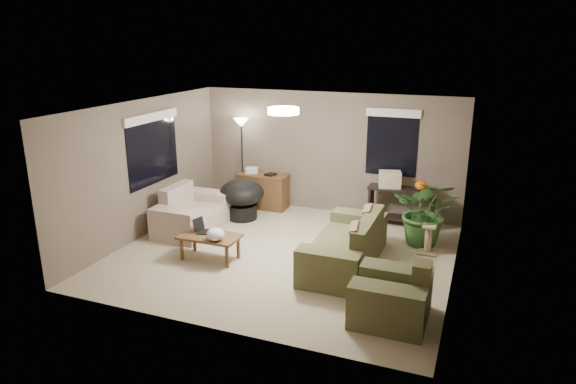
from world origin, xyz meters
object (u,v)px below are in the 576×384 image
at_px(papasan_chair, 242,197).
at_px(cat_scratching_post, 428,241).
at_px(floor_lamp, 241,133).
at_px(loveseat, 191,215).
at_px(houseplant, 426,219).
at_px(main_sofa, 347,248).
at_px(coffee_table, 210,239).
at_px(console_table, 401,204).
at_px(desk, 263,191).
at_px(armchair, 392,298).

relative_size(papasan_chair, cat_scratching_post, 2.32).
bearing_deg(floor_lamp, loveseat, -98.34).
bearing_deg(cat_scratching_post, houseplant, 104.94).
relative_size(main_sofa, cat_scratching_post, 4.40).
height_order(papasan_chair, cat_scratching_post, papasan_chair).
relative_size(loveseat, coffee_table, 1.60).
height_order(console_table, cat_scratching_post, console_table).
bearing_deg(main_sofa, cat_scratching_post, 39.90).
bearing_deg(floor_lamp, desk, -0.83).
bearing_deg(loveseat, houseplant, 11.49).
distance_m(armchair, desk, 4.99).
distance_m(armchair, floor_lamp, 5.49).
height_order(desk, console_table, same).
bearing_deg(main_sofa, desk, 138.30).
relative_size(armchair, coffee_table, 1.00).
xyz_separation_m(houseplant, cat_scratching_post, (0.10, -0.38, -0.26)).
relative_size(coffee_table, papasan_chair, 0.86).
distance_m(console_table, floor_lamp, 3.63).
height_order(main_sofa, papasan_chair, main_sofa).
bearing_deg(coffee_table, floor_lamp, 105.32).
bearing_deg(coffee_table, cat_scratching_post, 25.25).
distance_m(main_sofa, floor_lamp, 3.91).
distance_m(main_sofa, loveseat, 3.24).
bearing_deg(console_table, cat_scratching_post, -61.22).
bearing_deg(cat_scratching_post, coffee_table, -154.75).
bearing_deg(houseplant, console_table, 124.07).
distance_m(armchair, coffee_table, 3.26).
relative_size(armchair, cat_scratching_post, 2.00).
height_order(main_sofa, houseplant, houseplant).
distance_m(main_sofa, coffee_table, 2.27).
xyz_separation_m(armchair, console_table, (-0.49, 3.59, 0.14)).
bearing_deg(main_sofa, papasan_chair, 151.68).
relative_size(loveseat, desk, 1.45).
height_order(console_table, houseplant, houseplant).
bearing_deg(floor_lamp, coffee_table, -74.68).
bearing_deg(floor_lamp, papasan_chair, -65.08).
relative_size(armchair, desk, 0.91).
xyz_separation_m(loveseat, cat_scratching_post, (4.36, 0.49, -0.08)).
bearing_deg(main_sofa, houseplant, 51.81).
xyz_separation_m(console_table, houseplant, (0.57, -0.84, 0.04)).
bearing_deg(floor_lamp, houseplant, -12.10).
bearing_deg(houseplant, loveseat, -168.51).
height_order(main_sofa, coffee_table, main_sofa).
xyz_separation_m(desk, cat_scratching_post, (3.63, -1.23, -0.16)).
xyz_separation_m(armchair, desk, (-3.44, 3.60, 0.08)).
bearing_deg(houseplant, papasan_chair, 179.36).
xyz_separation_m(main_sofa, console_table, (0.49, 2.18, 0.14)).
xyz_separation_m(coffee_table, cat_scratching_post, (3.34, 1.58, -0.14)).
bearing_deg(loveseat, cat_scratching_post, 6.41).
xyz_separation_m(desk, floor_lamp, (-0.49, 0.01, 1.22)).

